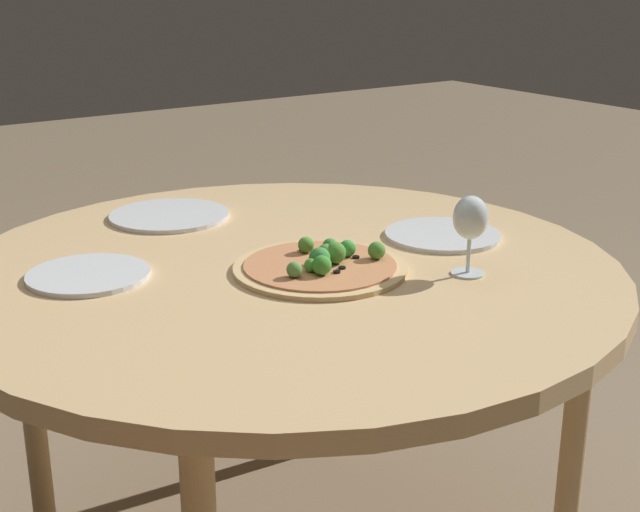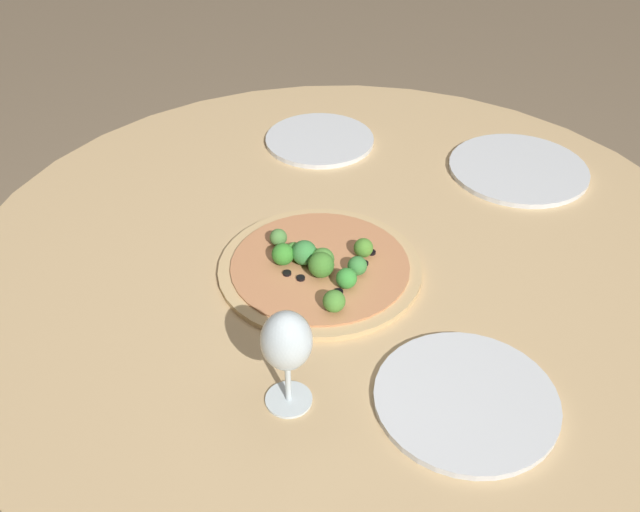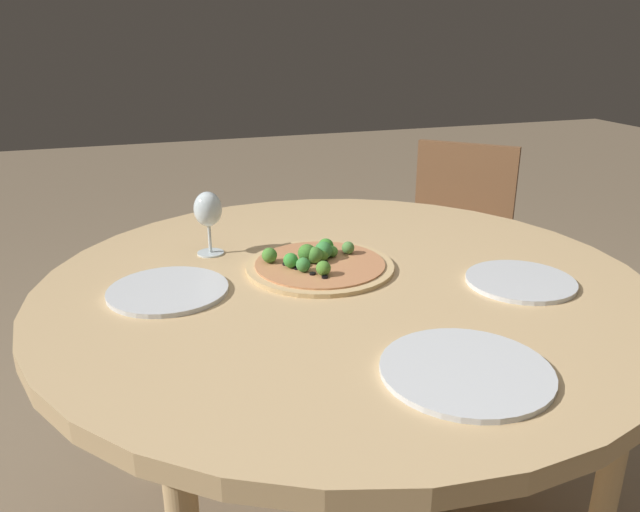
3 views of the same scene
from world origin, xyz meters
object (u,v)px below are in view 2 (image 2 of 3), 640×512
plate_side (518,169)px  wine_glass (287,344)px  plate_near (466,399)px  plate_far (320,140)px  pizza (320,266)px

plate_side → wine_glass: bearing=113.7°
plate_near → plate_far: bearing=-14.6°
wine_glass → plate_near: wine_glass is taller
pizza → wine_glass: 0.29m
plate_far → pizza: bearing=150.2°
plate_near → plate_far: (0.72, -0.19, 0.00)m
pizza → wine_glass: bearing=141.5°
pizza → plate_near: size_ratio=1.35×
pizza → plate_side: (0.08, -0.50, -0.01)m
plate_far → plate_near: bearing=165.4°
wine_glass → plate_side: 0.75m
wine_glass → plate_side: size_ratio=0.56×
pizza → plate_far: size_ratio=1.45×
pizza → plate_far: (0.38, -0.22, -0.01)m
pizza → plate_side: bearing=-80.9°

